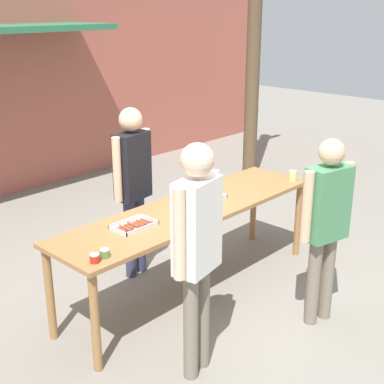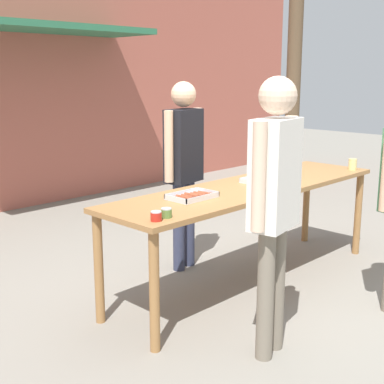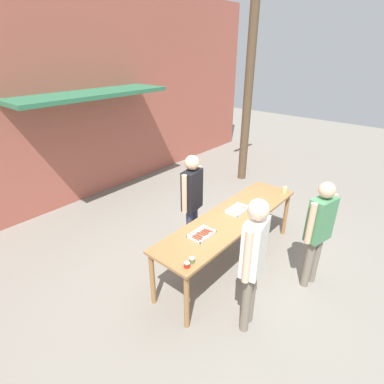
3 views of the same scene
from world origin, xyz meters
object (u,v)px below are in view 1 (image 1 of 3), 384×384
at_px(food_tray_buns, 206,198).
at_px(person_customer_with_cup, 326,216).
at_px(beer_cup, 293,176).
at_px(person_customer_holding_hotdog, 197,240).
at_px(person_server_behind_table, 133,176).
at_px(food_tray_sausages, 134,226).
at_px(condiment_jar_ketchup, 105,253).
at_px(condiment_jar_mustard, 95,258).
at_px(utility_pole, 255,5).

bearing_deg(food_tray_buns, person_customer_with_cup, -82.34).
height_order(beer_cup, person_customer_holding_hotdog, person_customer_holding_hotdog).
height_order(food_tray_buns, person_server_behind_table, person_server_behind_table).
xyz_separation_m(food_tray_sausages, condiment_jar_ketchup, (-0.52, -0.27, 0.02)).
height_order(food_tray_buns, person_customer_with_cup, person_customer_with_cup).
relative_size(condiment_jar_ketchup, person_customer_holding_hotdog, 0.04).
height_order(food_tray_sausages, beer_cup, beer_cup).
distance_m(person_customer_holding_hotdog, person_customer_with_cup, 1.31).
bearing_deg(beer_cup, food_tray_buns, 165.60).
relative_size(condiment_jar_mustard, beer_cup, 0.67).
bearing_deg(person_customer_holding_hotdog, condiment_jar_ketchup, -72.19).
height_order(food_tray_sausages, person_customer_with_cup, person_customer_with_cup).
bearing_deg(food_tray_sausages, food_tray_buns, -0.02).
xyz_separation_m(person_server_behind_table, utility_pole, (3.37, 1.09, 1.61)).
height_order(condiment_jar_mustard, beer_cup, beer_cup).
bearing_deg(person_customer_with_cup, beer_cup, -121.08).
relative_size(person_server_behind_table, person_customer_with_cup, 1.05).
xyz_separation_m(food_tray_sausages, condiment_jar_mustard, (-0.63, -0.28, 0.02)).
bearing_deg(person_server_behind_table, condiment_jar_mustard, -150.80).
distance_m(food_tray_sausages, person_customer_holding_hotdog, 0.94).
bearing_deg(condiment_jar_ketchup, person_customer_with_cup, -30.12).
bearing_deg(condiment_jar_mustard, utility_pole, 23.95).
bearing_deg(person_customer_with_cup, food_tray_sausages, -34.06).
height_order(person_server_behind_table, utility_pole, utility_pole).
distance_m(food_tray_sausages, food_tray_buns, 0.93).
bearing_deg(person_customer_holding_hotdog, utility_pole, -158.42).
bearing_deg(person_server_behind_table, condiment_jar_ketchup, -148.62).
relative_size(person_customer_holding_hotdog, person_customer_with_cup, 1.09).
distance_m(food_tray_buns, condiment_jar_ketchup, 1.48).
bearing_deg(condiment_jar_mustard, food_tray_sausages, 24.38).
bearing_deg(utility_pole, condiment_jar_mustard, -156.05).
distance_m(food_tray_sausages, condiment_jar_ketchup, 0.59).
xyz_separation_m(food_tray_buns, beer_cup, (1.09, -0.28, 0.03)).
bearing_deg(utility_pole, food_tray_sausages, -156.12).
height_order(food_tray_sausages, condiment_jar_ketchup, condiment_jar_ketchup).
xyz_separation_m(condiment_jar_mustard, person_customer_with_cup, (1.72, -0.93, 0.09)).
relative_size(food_tray_sausages, beer_cup, 3.26).
distance_m(beer_cup, person_customer_with_cup, 1.32).
bearing_deg(utility_pole, food_tray_buns, -149.86).
bearing_deg(beer_cup, person_customer_holding_hotdog, -164.27).
bearing_deg(person_customer_holding_hotdog, food_tray_sausages, -112.20).
relative_size(food_tray_buns, person_customer_with_cup, 0.23).
bearing_deg(food_tray_buns, food_tray_sausages, 179.98).
height_order(beer_cup, utility_pole, utility_pole).
relative_size(person_server_behind_table, utility_pole, 0.34).
relative_size(condiment_jar_ketchup, utility_pole, 0.01).
distance_m(food_tray_buns, person_server_behind_table, 0.77).
bearing_deg(person_server_behind_table, food_tray_sausages, -139.75).
relative_size(food_tray_sausages, condiment_jar_mustard, 4.88).
relative_size(food_tray_buns, condiment_jar_ketchup, 5.22).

